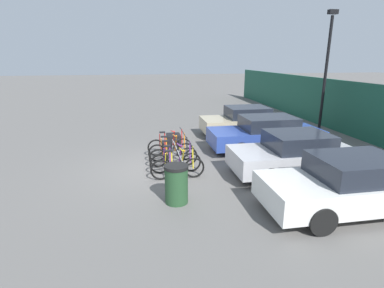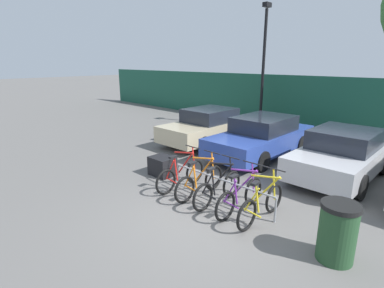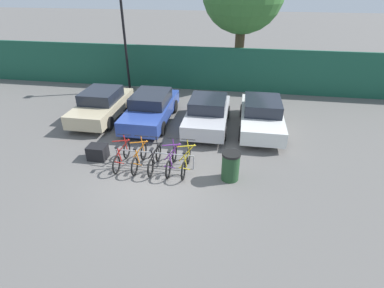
# 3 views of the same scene
# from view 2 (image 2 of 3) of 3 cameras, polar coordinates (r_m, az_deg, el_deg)

# --- Properties ---
(ground_plane) EXTENTS (120.00, 120.00, 0.00)m
(ground_plane) POSITION_cam_2_polar(r_m,az_deg,el_deg) (6.78, 3.27, -13.10)
(ground_plane) COLOR #605E5B
(hoarding_wall) EXTENTS (36.00, 0.16, 2.58)m
(hoarding_wall) POSITION_cam_2_polar(r_m,az_deg,el_deg) (14.68, 28.55, 6.03)
(hoarding_wall) COLOR #19513D
(hoarding_wall) RESTS_ON ground
(bike_rack) EXTENTS (2.94, 0.04, 0.57)m
(bike_rack) POSITION_cam_2_polar(r_m,az_deg,el_deg) (7.18, 5.47, -7.25)
(bike_rack) COLOR gray
(bike_rack) RESTS_ON ground
(bicycle_red) EXTENTS (0.68, 1.71, 1.05)m
(bicycle_red) POSITION_cam_2_polar(r_m,az_deg,el_deg) (7.86, -2.11, -5.87)
(bicycle_red) COLOR black
(bicycle_red) RESTS_ON ground
(bicycle_orange) EXTENTS (0.68, 1.71, 1.05)m
(bicycle_orange) POSITION_cam_2_polar(r_m,az_deg,el_deg) (7.43, 1.50, -7.18)
(bicycle_orange) COLOR black
(bicycle_orange) RESTS_ON ground
(bicycle_black) EXTENTS (0.68, 1.71, 1.05)m
(bicycle_black) POSITION_cam_2_polar(r_m,az_deg,el_deg) (7.08, 4.98, -8.41)
(bicycle_black) COLOR black
(bicycle_black) RESTS_ON ground
(bicycle_purple) EXTENTS (0.68, 1.71, 1.05)m
(bicycle_purple) POSITION_cam_2_polar(r_m,az_deg,el_deg) (6.75, 9.14, -9.83)
(bicycle_purple) COLOR black
(bicycle_purple) RESTS_ON ground
(bicycle_yellow) EXTENTS (0.68, 1.71, 1.05)m
(bicycle_yellow) POSITION_cam_2_polar(r_m,az_deg,el_deg) (6.49, 13.05, -11.12)
(bicycle_yellow) COLOR black
(bicycle_yellow) RESTS_ON ground
(car_beige) EXTENTS (1.91, 4.17, 1.40)m
(car_beige) POSITION_cam_2_polar(r_m,az_deg,el_deg) (12.17, 3.12, 3.43)
(car_beige) COLOR #C1B28E
(car_beige) RESTS_ON ground
(car_blue) EXTENTS (1.91, 4.51, 1.40)m
(car_blue) POSITION_cam_2_polar(r_m,az_deg,el_deg) (10.72, 13.15, 1.37)
(car_blue) COLOR #2D479E
(car_blue) RESTS_ON ground
(car_silver) EXTENTS (1.91, 4.00, 1.40)m
(car_silver) POSITION_cam_2_polar(r_m,az_deg,el_deg) (9.50, 26.66, -1.76)
(car_silver) COLOR #B7B7BC
(car_silver) RESTS_ON ground
(lamp_post) EXTENTS (0.24, 0.44, 5.80)m
(lamp_post) POSITION_cam_2_polar(r_m,az_deg,el_deg) (15.20, 13.49, 15.19)
(lamp_post) COLOR black
(lamp_post) RESTS_ON ground
(trash_bin) EXTENTS (0.63, 0.63, 1.03)m
(trash_bin) POSITION_cam_2_polar(r_m,az_deg,el_deg) (5.69, 25.96, -14.83)
(trash_bin) COLOR #234728
(trash_bin) RESTS_ON ground
(cargo_crate) EXTENTS (0.70, 0.56, 0.55)m
(cargo_crate) POSITION_cam_2_polar(r_m,az_deg,el_deg) (8.82, -5.68, -4.20)
(cargo_crate) COLOR black
(cargo_crate) RESTS_ON ground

